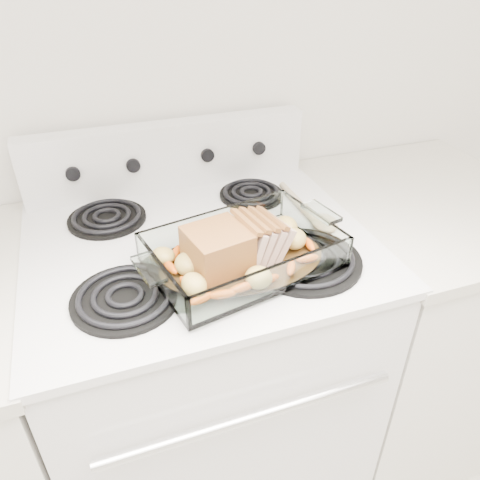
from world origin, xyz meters
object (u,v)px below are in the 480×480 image
object	(u,v)px
pork_roast	(229,246)
baking_dish	(243,256)
counter_right	(403,322)
electric_range	(206,372)

from	to	relation	value
pork_roast	baking_dish	bearing A→B (deg)	-5.66
baking_dish	pork_roast	bearing A→B (deg)	168.48
counter_right	baking_dish	size ratio (longest dim) A/B	2.49
counter_right	pork_roast	bearing A→B (deg)	-167.91
electric_range	counter_right	world-z (taller)	electric_range
pork_roast	electric_range	bearing A→B (deg)	96.38
baking_dish	electric_range	bearing A→B (deg)	102.07
electric_range	baking_dish	bearing A→B (deg)	-66.41
electric_range	counter_right	distance (m)	0.67
counter_right	baking_dish	distance (m)	0.79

